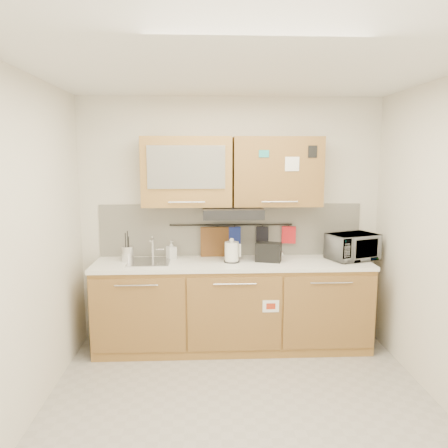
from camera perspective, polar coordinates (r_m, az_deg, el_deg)
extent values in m
plane|color=#9E9993|center=(3.73, 2.41, -23.31)|extent=(3.20, 3.20, 0.00)
plane|color=white|center=(3.22, 2.72, 19.85)|extent=(3.20, 3.20, 0.00)
plane|color=silver|center=(4.71, 0.91, 0.46)|extent=(3.20, 0.00, 3.20)
plane|color=silver|center=(3.48, -24.78, -3.35)|extent=(0.00, 3.00, 3.00)
cube|color=#AB7A3C|center=(4.62, 1.12, -10.70)|extent=(2.80, 0.60, 0.88)
cube|color=black|center=(4.77, 1.10, -15.12)|extent=(2.80, 0.54, 0.10)
cube|color=olive|center=(4.36, -11.21, -11.69)|extent=(0.91, 0.02, 0.74)
cylinder|color=silver|center=(4.24, -11.39, -7.87)|extent=(0.41, 0.01, 0.01)
cube|color=olive|center=(4.32, 1.39, -11.70)|extent=(0.91, 0.02, 0.74)
cylinder|color=silver|center=(4.20, 1.43, -7.85)|extent=(0.41, 0.01, 0.01)
cube|color=olive|center=(4.48, 13.63, -11.19)|extent=(0.91, 0.02, 0.74)
cylinder|color=silver|center=(4.36, 13.87, -7.47)|extent=(0.41, 0.01, 0.01)
cube|color=white|center=(4.48, 1.14, -5.18)|extent=(2.82, 0.62, 0.04)
cube|color=silver|center=(4.71, 0.92, -0.76)|extent=(2.80, 0.02, 0.56)
cube|color=#AB7A3C|center=(4.48, -4.86, 6.82)|extent=(0.90, 0.35, 0.70)
cube|color=silver|center=(4.29, -4.96, 7.40)|extent=(0.76, 0.02, 0.42)
cube|color=olive|center=(4.54, 6.91, 6.81)|extent=(0.90, 0.35, 0.70)
cube|color=white|center=(4.38, 8.89, 7.75)|extent=(0.14, 0.00, 0.14)
cube|color=black|center=(4.44, 1.11, 1.53)|extent=(0.60, 0.46, 0.10)
cube|color=silver|center=(4.51, -9.75, -5.02)|extent=(0.42, 0.40, 0.03)
cylinder|color=silver|center=(4.64, -9.30, -3.04)|extent=(0.03, 0.03, 0.24)
cylinder|color=silver|center=(4.54, -9.45, -2.02)|extent=(0.02, 0.18, 0.02)
cylinder|color=black|center=(4.66, 0.95, -0.11)|extent=(1.30, 0.02, 0.02)
cylinder|color=silver|center=(4.58, -12.46, -3.81)|extent=(0.16, 0.16, 0.16)
cylinder|color=black|center=(4.58, -12.72, -2.95)|extent=(0.01, 0.01, 0.29)
cylinder|color=black|center=(4.55, -12.32, -3.21)|extent=(0.01, 0.01, 0.26)
cylinder|color=black|center=(4.59, -12.44, -2.80)|extent=(0.01, 0.01, 0.31)
cylinder|color=black|center=(4.56, -12.71, -3.42)|extent=(0.01, 0.01, 0.23)
cylinder|color=white|center=(4.44, 1.01, -3.68)|extent=(0.18, 0.18, 0.21)
sphere|color=white|center=(4.41, 1.02, -2.13)|extent=(0.05, 0.05, 0.05)
cube|color=white|center=(4.47, 2.05, -3.46)|extent=(0.03, 0.03, 0.13)
cylinder|color=black|center=(4.46, 1.01, -4.88)|extent=(0.16, 0.16, 0.01)
cube|color=black|center=(4.49, 5.83, -3.67)|extent=(0.29, 0.22, 0.19)
cube|color=black|center=(4.48, 5.26, -2.53)|extent=(0.10, 0.13, 0.01)
cube|color=black|center=(4.46, 6.43, -2.58)|extent=(0.10, 0.13, 0.01)
imported|color=#999999|center=(4.73, 16.41, -2.86)|extent=(0.57, 0.48, 0.27)
imported|color=#999999|center=(4.62, -6.90, -3.35)|extent=(0.12, 0.12, 0.19)
cube|color=brown|center=(4.69, -0.82, -3.15)|extent=(0.37, 0.03, 0.45)
cube|color=navy|center=(4.67, 1.41, -1.65)|extent=(0.13, 0.03, 0.21)
cube|color=black|center=(4.70, 5.02, -1.57)|extent=(0.13, 0.07, 0.20)
cube|color=red|center=(4.74, 8.45, -1.42)|extent=(0.15, 0.05, 0.18)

